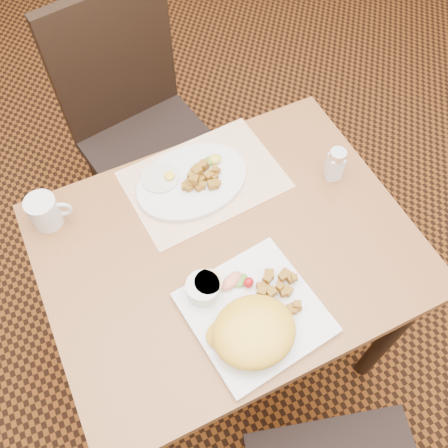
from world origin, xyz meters
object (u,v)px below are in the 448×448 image
chair_far (139,121)px  table (228,266)px  plate_oval (192,181)px  salt_shaker (335,164)px  plate_square (255,313)px  coffee_mug (45,212)px

chair_far → table: bearing=81.4°
plate_oval → salt_shaker: 0.38m
plate_oval → salt_shaker: salt_shaker is taller
plate_square → salt_shaker: bearing=34.8°
chair_far → plate_square: 0.89m
plate_oval → coffee_mug: 0.38m
chair_far → plate_square: size_ratio=3.46×
coffee_mug → plate_oval: bearing=-7.9°
coffee_mug → table: bearing=-34.9°
chair_far → salt_shaker: (0.35, -0.61, 0.26)m
salt_shaker → table: bearing=-168.4°
table → coffee_mug: size_ratio=8.43×
plate_oval → table: bearing=-89.1°
chair_far → plate_square: chair_far is taller
chair_far → salt_shaker: 0.75m
plate_square → plate_oval: (0.02, 0.40, 0.00)m
salt_shaker → coffee_mug: (-0.72, 0.19, -0.01)m
table → plate_square: bearing=-97.6°
table → coffee_mug: bearing=145.1°
salt_shaker → coffee_mug: size_ratio=0.94×
plate_oval → chair_far: bearing=90.7°
table → chair_far: bearing=90.8°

